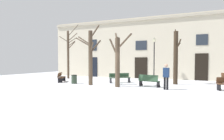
% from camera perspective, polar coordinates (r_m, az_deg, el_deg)
% --- Properties ---
extents(ground_plane, '(35.96, 35.96, 0.00)m').
position_cam_1_polar(ground_plane, '(14.06, -3.16, -5.24)').
color(ground_plane, white).
extents(building_facade, '(22.47, 0.60, 6.65)m').
position_cam_1_polar(building_facade, '(22.76, 8.06, 6.24)').
color(building_facade, beige).
rests_on(building_facade, ground).
extents(tree_near_facade, '(0.71, 1.83, 4.58)m').
position_cam_1_polar(tree_near_facade, '(17.45, 17.38, 3.67)').
color(tree_near_facade, '#382B1E').
rests_on(tree_near_facade, ground).
extents(tree_right_of_center, '(1.82, 1.95, 5.83)m').
position_cam_1_polar(tree_right_of_center, '(22.63, -12.05, 4.68)').
color(tree_right_of_center, '#4C3D2D').
rests_on(tree_right_of_center, ground).
extents(tree_center, '(2.53, 1.99, 4.62)m').
position_cam_1_polar(tree_center, '(16.17, -6.03, 4.02)').
color(tree_center, '#4C3D2D').
rests_on(tree_center, ground).
extents(tree_foreground, '(2.07, 1.70, 4.14)m').
position_cam_1_polar(tree_foreground, '(14.91, 1.55, 3.19)').
color(tree_foreground, '#4C3D2D').
rests_on(tree_foreground, ground).
extents(streetlamp, '(0.30, 0.30, 4.19)m').
position_cam_1_polar(streetlamp, '(20.58, 11.68, 4.28)').
color(streetlamp, black).
rests_on(streetlamp, ground).
extents(litter_bin, '(0.49, 0.49, 0.74)m').
position_cam_1_polar(litter_bin, '(17.43, -10.52, -2.54)').
color(litter_bin, '#2D3D2D').
rests_on(litter_bin, ground).
extents(bench_facing_shops, '(1.67, 1.59, 0.84)m').
position_cam_1_polar(bench_facing_shops, '(17.87, 2.16, -2.13)').
color(bench_facing_shops, '#2D4C33').
rests_on(bench_facing_shops, ground).
extents(bench_by_litter_bin, '(1.65, 0.83, 0.89)m').
position_cam_1_polar(bench_by_litter_bin, '(15.31, 10.26, -2.96)').
color(bench_by_litter_bin, '#2D4C33').
rests_on(bench_by_litter_bin, ground).
extents(bench_far_corner, '(1.25, 1.79, 0.86)m').
position_cam_1_polar(bench_far_corner, '(19.16, -14.00, -1.90)').
color(bench_far_corner, '#51331E').
rests_on(bench_far_corner, ground).
extents(person_crossing_plaza, '(0.40, 0.26, 1.72)m').
position_cam_1_polar(person_crossing_plaza, '(13.94, 14.87, -1.44)').
color(person_crossing_plaza, black).
rests_on(person_crossing_plaza, ground).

